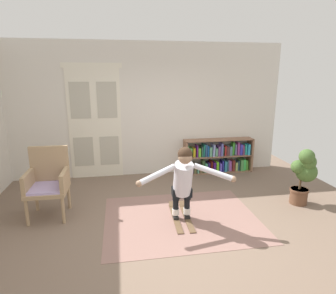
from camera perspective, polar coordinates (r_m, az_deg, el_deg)
ground_plane at (r=4.38m, az=0.19°, el=-16.19°), size 7.20×7.20×0.00m
back_wall at (r=6.40m, az=-3.84°, el=7.28°), size 6.00×0.10×2.90m
double_door at (r=6.36m, az=-14.27°, el=4.84°), size 1.22×0.05×2.45m
rug at (r=4.70m, az=2.63°, el=-13.91°), size 2.39×1.91×0.01m
bookshelf at (r=6.77m, az=9.87°, el=-2.02°), size 1.60×0.30×0.78m
wicker_chair at (r=4.96m, az=-22.68°, el=-6.18°), size 0.61×0.61×1.10m
potted_plant at (r=5.49m, az=25.36°, el=-4.67°), size 0.45×0.39×1.01m
skis_pair at (r=4.72m, az=2.56°, el=-13.53°), size 0.31×0.98×0.07m
person_skier at (r=4.28m, az=3.06°, el=-6.19°), size 1.42×0.60×1.15m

